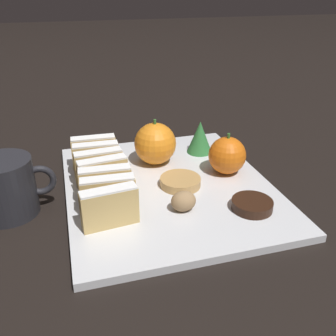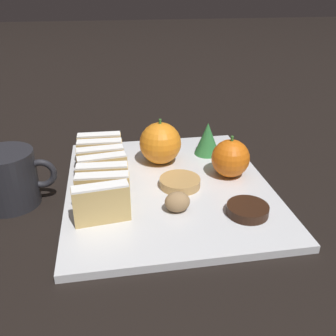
{
  "view_description": "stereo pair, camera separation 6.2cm",
  "coord_description": "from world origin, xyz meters",
  "px_view_note": "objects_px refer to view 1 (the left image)",
  "views": [
    {
      "loc": [
        -0.15,
        -0.53,
        0.32
      ],
      "look_at": [
        0.0,
        0.0,
        0.04
      ],
      "focal_mm": 40.0,
      "sensor_mm": 36.0,
      "label": 1
    },
    {
      "loc": [
        -0.09,
        -0.54,
        0.32
      ],
      "look_at": [
        0.0,
        0.0,
        0.04
      ],
      "focal_mm": 40.0,
      "sensor_mm": 36.0,
      "label": 2
    }
  ],
  "objects_px": {
    "orange_far": "(157,143)",
    "coffee_mug": "(6,189)",
    "walnut": "(182,201)",
    "chocolate_cookie": "(252,205)",
    "orange_near": "(227,155)"
  },
  "relations": [
    {
      "from": "orange_far",
      "to": "coffee_mug",
      "type": "height_order",
      "value": "orange_far"
    },
    {
      "from": "walnut",
      "to": "coffee_mug",
      "type": "height_order",
      "value": "coffee_mug"
    },
    {
      "from": "walnut",
      "to": "chocolate_cookie",
      "type": "xyz_separation_m",
      "value": [
        0.1,
        -0.03,
        -0.01
      ]
    },
    {
      "from": "orange_far",
      "to": "chocolate_cookie",
      "type": "xyz_separation_m",
      "value": [
        0.1,
        -0.19,
        -0.03
      ]
    },
    {
      "from": "orange_near",
      "to": "coffee_mug",
      "type": "height_order",
      "value": "coffee_mug"
    },
    {
      "from": "walnut",
      "to": "coffee_mug",
      "type": "relative_size",
      "value": 0.32
    },
    {
      "from": "orange_far",
      "to": "coffee_mug",
      "type": "xyz_separation_m",
      "value": [
        -0.25,
        -0.09,
        -0.01
      ]
    },
    {
      "from": "orange_near",
      "to": "coffee_mug",
      "type": "bearing_deg",
      "value": -177.24
    },
    {
      "from": "orange_far",
      "to": "walnut",
      "type": "xyz_separation_m",
      "value": [
        -0.01,
        -0.17,
        -0.02
      ]
    },
    {
      "from": "orange_far",
      "to": "coffee_mug",
      "type": "relative_size",
      "value": 0.71
    },
    {
      "from": "orange_far",
      "to": "chocolate_cookie",
      "type": "relative_size",
      "value": 1.38
    },
    {
      "from": "chocolate_cookie",
      "to": "coffee_mug",
      "type": "bearing_deg",
      "value": 163.49
    },
    {
      "from": "orange_near",
      "to": "orange_far",
      "type": "relative_size",
      "value": 0.87
    },
    {
      "from": "walnut",
      "to": "orange_near",
      "type": "bearing_deg",
      "value": 39.99
    },
    {
      "from": "coffee_mug",
      "to": "walnut",
      "type": "bearing_deg",
      "value": -17.61
    }
  ]
}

